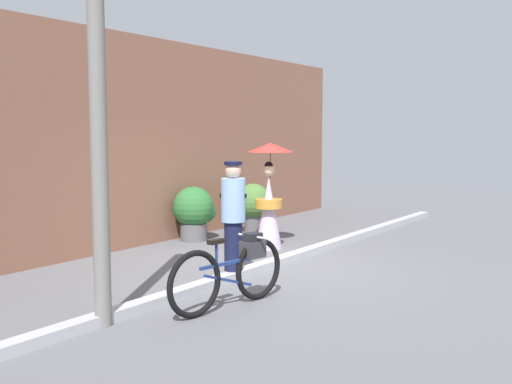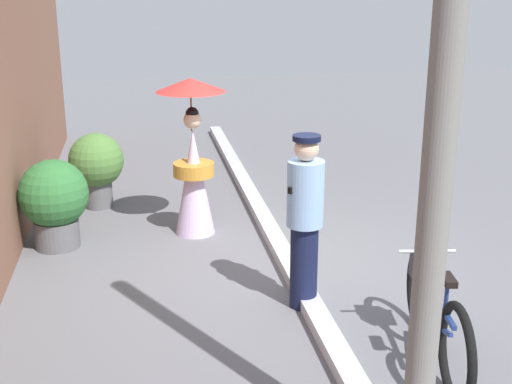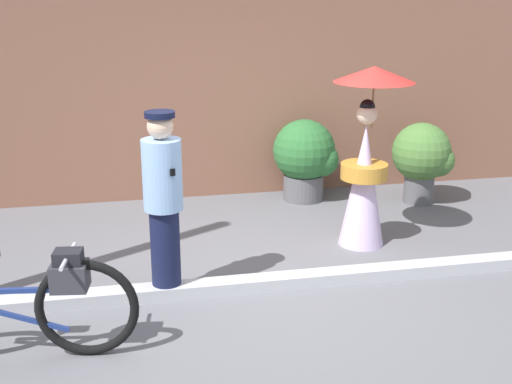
# 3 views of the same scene
# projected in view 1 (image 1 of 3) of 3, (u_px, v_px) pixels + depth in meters

# --- Properties ---
(ground_plane) EXTENTS (30.00, 30.00, 0.00)m
(ground_plane) POSITION_uv_depth(u_px,v_px,m) (266.00, 269.00, 8.96)
(ground_plane) COLOR slate
(building_wall) EXTENTS (14.00, 0.40, 3.81)m
(building_wall) POSITION_uv_depth(u_px,v_px,m) (123.00, 142.00, 10.56)
(building_wall) COLOR brown
(building_wall) RESTS_ON ground_plane
(sidewalk_curb) EXTENTS (14.00, 0.20, 0.12)m
(sidewalk_curb) POSITION_uv_depth(u_px,v_px,m) (266.00, 265.00, 8.96)
(sidewalk_curb) COLOR #B2B2B7
(sidewalk_curb) RESTS_ON ground_plane
(bicycle_near_officer) EXTENTS (1.79, 0.48, 0.85)m
(bicycle_near_officer) POSITION_uv_depth(u_px,v_px,m) (232.00, 271.00, 6.98)
(bicycle_near_officer) COLOR black
(bicycle_near_officer) RESTS_ON ground_plane
(person_officer) EXTENTS (0.34, 0.36, 1.67)m
(person_officer) POSITION_uv_depth(u_px,v_px,m) (233.00, 217.00, 8.29)
(person_officer) COLOR #141938
(person_officer) RESTS_ON ground_plane
(person_with_parasol) EXTENTS (0.82, 0.82, 1.89)m
(person_with_parasol) POSITION_uv_depth(u_px,v_px,m) (269.00, 195.00, 10.52)
(person_with_parasol) COLOR silver
(person_with_parasol) RESTS_ON ground_plane
(potted_plant_by_door) EXTENTS (0.75, 0.73, 1.02)m
(potted_plant_by_door) POSITION_uv_depth(u_px,v_px,m) (254.00, 204.00, 12.24)
(potted_plant_by_door) COLOR #59595B
(potted_plant_by_door) RESTS_ON ground_plane
(potted_plant_small) EXTENTS (0.81, 0.79, 1.04)m
(potted_plant_small) POSITION_uv_depth(u_px,v_px,m) (195.00, 211.00, 11.33)
(potted_plant_small) COLOR #59595B
(potted_plant_small) RESTS_ON ground_plane
(utility_pole) EXTENTS (0.18, 0.18, 4.80)m
(utility_pole) POSITION_uv_depth(u_px,v_px,m) (98.00, 100.00, 6.10)
(utility_pole) COLOR slate
(utility_pole) RESTS_ON ground_plane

